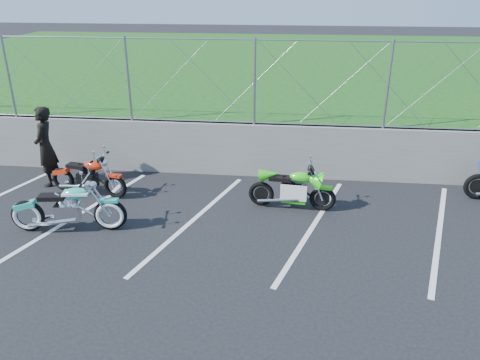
# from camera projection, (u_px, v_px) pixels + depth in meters

# --- Properties ---
(ground) EXTENTS (90.00, 90.00, 0.00)m
(ground) POSITION_uv_depth(u_px,v_px,m) (183.00, 245.00, 8.57)
(ground) COLOR black
(ground) RESTS_ON ground
(retaining_wall) EXTENTS (30.00, 0.22, 1.30)m
(retaining_wall) POSITION_uv_depth(u_px,v_px,m) (213.00, 149.00, 11.50)
(retaining_wall) COLOR slate
(retaining_wall) RESTS_ON ground
(grass_field) EXTENTS (30.00, 20.00, 1.30)m
(grass_field) POSITION_uv_depth(u_px,v_px,m) (250.00, 74.00, 20.63)
(grass_field) COLOR #154512
(grass_field) RESTS_ON ground
(chain_link_fence) EXTENTS (28.00, 0.03, 2.00)m
(chain_link_fence) POSITION_uv_depth(u_px,v_px,m) (212.00, 81.00, 10.85)
(chain_link_fence) COLOR gray
(chain_link_fence) RESTS_ON retaining_wall
(parking_lines) EXTENTS (18.29, 4.31, 0.01)m
(parking_lines) POSITION_uv_depth(u_px,v_px,m) (253.00, 223.00, 9.36)
(parking_lines) COLOR silver
(parking_lines) RESTS_ON ground
(cruiser_turquoise) EXTENTS (2.20, 0.69, 1.10)m
(cruiser_turquoise) POSITION_uv_depth(u_px,v_px,m) (70.00, 210.00, 8.92)
(cruiser_turquoise) COLOR black
(cruiser_turquoise) RESTS_ON ground
(naked_orange) EXTENTS (1.89, 0.64, 0.95)m
(naked_orange) POSITION_uv_depth(u_px,v_px,m) (89.00, 178.00, 10.43)
(naked_orange) COLOR black
(naked_orange) RESTS_ON ground
(sportbike_green) EXTENTS (1.84, 0.66, 0.95)m
(sportbike_green) POSITION_uv_depth(u_px,v_px,m) (293.00, 190.00, 9.80)
(sportbike_green) COLOR black
(sportbike_green) RESTS_ON ground
(person_standing) EXTENTS (0.56, 0.75, 1.87)m
(person_standing) POSITION_uv_depth(u_px,v_px,m) (45.00, 147.00, 10.77)
(person_standing) COLOR black
(person_standing) RESTS_ON ground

